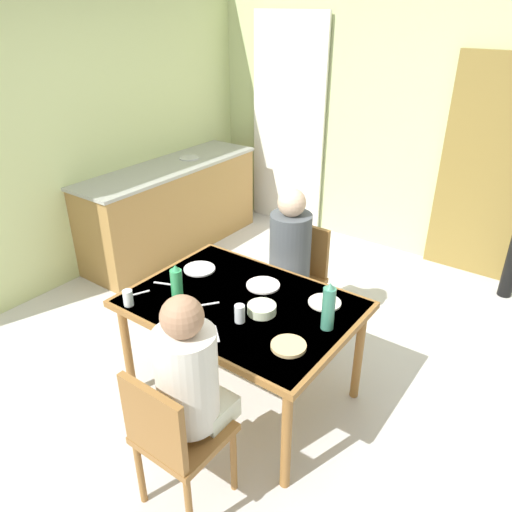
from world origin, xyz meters
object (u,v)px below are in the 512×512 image
(person_near_diner, at_px, (189,375))
(serving_bowl_center, at_px, (262,309))
(kitchen_counter, at_px, (172,207))
(chair_far_diner, at_px, (298,274))
(person_far_diner, at_px, (289,247))
(dining_table, at_px, (242,311))
(water_bottle_green_far, at_px, (177,287))
(water_bottle_green_near, at_px, (328,307))
(chair_near_diner, at_px, (173,436))

(person_near_diner, height_order, serving_bowl_center, person_near_diner)
(kitchen_counter, relative_size, chair_far_diner, 2.36)
(kitchen_counter, distance_m, person_far_diner, 1.97)
(dining_table, relative_size, chair_far_diner, 1.57)
(water_bottle_green_far, distance_m, serving_bowl_center, 0.52)
(person_near_diner, distance_m, water_bottle_green_near, 0.85)
(chair_near_diner, bearing_deg, chair_far_diner, 101.64)
(water_bottle_green_far, bearing_deg, chair_far_diner, 81.44)
(chair_near_diner, distance_m, water_bottle_green_near, 1.04)
(dining_table, bearing_deg, person_far_diner, 99.11)
(serving_bowl_center, bearing_deg, person_far_diner, 111.10)
(chair_far_diner, height_order, serving_bowl_center, chair_far_diner)
(dining_table, bearing_deg, water_bottle_green_near, 7.38)
(kitchen_counter, xyz_separation_m, person_far_diner, (1.83, -0.62, 0.33))
(chair_far_diner, height_order, person_near_diner, person_near_diner)
(serving_bowl_center, bearing_deg, water_bottle_green_far, -152.89)
(chair_far_diner, xyz_separation_m, water_bottle_green_near, (0.66, -0.77, 0.37))
(kitchen_counter, distance_m, water_bottle_green_far, 2.34)
(dining_table, distance_m, water_bottle_green_far, 0.43)
(chair_far_diner, xyz_separation_m, water_bottle_green_far, (-0.17, -1.10, 0.36))
(kitchen_counter, bearing_deg, serving_bowl_center, -32.66)
(kitchen_counter, relative_size, dining_table, 1.50)
(serving_bowl_center, bearing_deg, water_bottle_green_near, 14.26)
(kitchen_counter, distance_m, person_near_diner, 3.01)
(person_near_diner, bearing_deg, water_bottle_green_near, 68.11)
(dining_table, relative_size, person_near_diner, 1.78)
(serving_bowl_center, bearing_deg, person_near_diner, -84.57)
(chair_near_diner, height_order, person_far_diner, person_far_diner)
(kitchen_counter, bearing_deg, water_bottle_green_far, -43.57)
(person_near_diner, height_order, water_bottle_green_far, person_near_diner)
(chair_near_diner, height_order, serving_bowl_center, chair_near_diner)
(person_far_diner, bearing_deg, person_near_diner, 103.80)
(water_bottle_green_far, bearing_deg, person_far_diner, 80.25)
(person_far_diner, bearing_deg, kitchen_counter, -18.76)
(chair_near_diner, height_order, water_bottle_green_near, water_bottle_green_near)
(dining_table, distance_m, water_bottle_green_near, 0.59)
(dining_table, distance_m, chair_near_diner, 0.89)
(kitchen_counter, xyz_separation_m, water_bottle_green_near, (2.50, -1.26, 0.42))
(person_far_diner, bearing_deg, chair_far_diner, -90.00)
(dining_table, height_order, person_near_diner, person_near_diner)
(dining_table, bearing_deg, chair_far_diner, 97.66)
(water_bottle_green_near, relative_size, water_bottle_green_far, 1.05)
(chair_near_diner, bearing_deg, person_far_diner, 102.63)
(water_bottle_green_near, distance_m, serving_bowl_center, 0.41)
(water_bottle_green_far, bearing_deg, chair_near_diner, -48.94)
(kitchen_counter, relative_size, water_bottle_green_near, 7.06)
(serving_bowl_center, bearing_deg, kitchen_counter, 147.34)
(chair_far_diner, bearing_deg, serving_bowl_center, 108.03)
(chair_near_diner, relative_size, serving_bowl_center, 5.12)
(dining_table, height_order, chair_far_diner, chair_far_diner)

